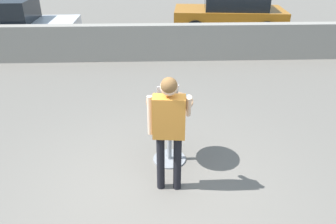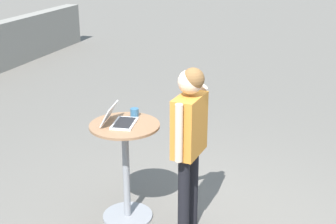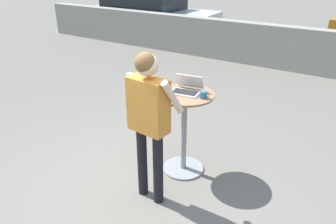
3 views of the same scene
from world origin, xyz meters
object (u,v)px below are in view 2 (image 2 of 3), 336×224
(cafe_table, at_px, (126,162))
(standing_person, at_px, (189,132))
(coffee_mug, at_px, (135,112))
(laptop, at_px, (119,120))

(cafe_table, height_order, standing_person, standing_person)
(cafe_table, bearing_deg, standing_person, -93.09)
(coffee_mug, distance_m, standing_person, 0.72)
(laptop, xyz_separation_m, standing_person, (-0.03, -0.72, -0.02))
(coffee_mug, relative_size, standing_person, 0.07)
(laptop, height_order, coffee_mug, laptop)
(cafe_table, relative_size, standing_person, 0.62)
(laptop, xyz_separation_m, coffee_mug, (0.25, -0.06, -0.00))
(laptop, distance_m, coffee_mug, 0.25)
(laptop, relative_size, standing_person, 0.22)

